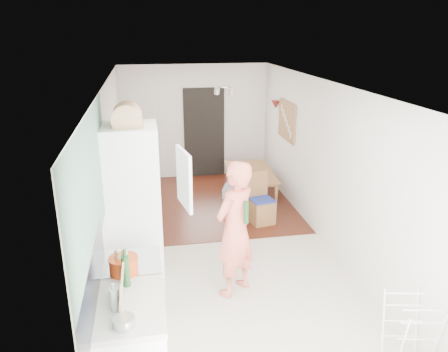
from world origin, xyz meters
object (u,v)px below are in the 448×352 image
object	(u,v)px
dining_chair	(262,199)
stool	(236,204)
person	(235,218)
drying_rack	(410,333)
dining_table	(252,186)

from	to	relation	value
dining_chair	stool	size ratio (longest dim) A/B	2.31
person	drying_rack	distance (m)	2.24
person	dining_chair	xyz separation A→B (m)	(0.88, 1.94, -0.59)
dining_chair	drying_rack	bearing A→B (deg)	-92.25
dining_table	dining_chair	distance (m)	1.25
person	drying_rack	size ratio (longest dim) A/B	2.72
dining_table	drying_rack	distance (m)	4.77
person	stool	size ratio (longest dim) A/B	5.38
stool	dining_table	bearing A→B (deg)	58.17
drying_rack	person	bearing A→B (deg)	143.88
dining_table	stool	distance (m)	0.92
dining_chair	drying_rack	size ratio (longest dim) A/B	1.17
dining_chair	stool	distance (m)	0.62
dining_table	stool	world-z (taller)	dining_table
dining_chair	stool	xyz separation A→B (m)	(-0.36, 0.44, -0.25)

